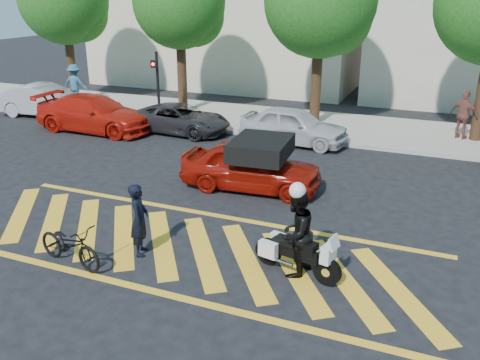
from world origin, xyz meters
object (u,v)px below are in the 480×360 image
at_px(police_motorcycle, 296,253).
at_px(parked_mid_left, 180,119).
at_px(bicycle, 70,245).
at_px(red_convertible, 251,166).
at_px(parked_mid_right, 294,126).
at_px(parked_far_left, 46,101).
at_px(parked_left, 95,114).
at_px(officer_bike, 139,220).
at_px(officer_moto, 296,233).

bearing_deg(police_motorcycle, parked_mid_left, 144.14).
distance_m(bicycle, red_convertible, 6.10).
bearing_deg(parked_mid_right, red_convertible, -173.18).
relative_size(parked_far_left, parked_mid_right, 1.08).
relative_size(parked_left, parked_mid_left, 1.21).
xyz_separation_m(officer_bike, parked_left, (-7.71, 8.44, -0.10)).
bearing_deg(parked_mid_left, police_motorcycle, -136.07).
distance_m(parked_far_left, parked_left, 4.05).
relative_size(police_motorcycle, officer_moto, 1.05).
distance_m(red_convertible, parked_mid_right, 5.11).
height_order(parked_far_left, parked_left, parked_left).
relative_size(police_motorcycle, parked_mid_right, 0.48).
bearing_deg(parked_mid_right, police_motorcycle, -158.47).
height_order(red_convertible, parked_left, parked_left).
relative_size(officer_bike, parked_far_left, 0.38).
bearing_deg(parked_mid_left, officer_bike, -152.78).
distance_m(bicycle, parked_mid_right, 11.02).
bearing_deg(parked_mid_left, red_convertible, -130.14).
xyz_separation_m(red_convertible, parked_far_left, (-12.40, 5.02, 0.03)).
xyz_separation_m(police_motorcycle, parked_mid_left, (-7.74, 9.05, 0.11)).
bearing_deg(parked_mid_right, officer_moto, -158.56).
height_order(officer_moto, parked_left, officer_moto).
height_order(parked_mid_left, parked_mid_right, parked_mid_right).
bearing_deg(parked_mid_left, parked_left, 111.26).
distance_m(bicycle, officer_moto, 4.93).
bearing_deg(officer_moto, officer_bike, -68.30).
xyz_separation_m(officer_moto, parked_left, (-11.21, 7.94, -0.21)).
bearing_deg(parked_left, red_convertible, -113.76).
relative_size(officer_bike, police_motorcycle, 0.85).
bearing_deg(bicycle, parked_mid_left, 26.63).
relative_size(red_convertible, parked_mid_left, 0.98).
height_order(red_convertible, parked_far_left, parked_far_left).
distance_m(officer_bike, parked_mid_left, 10.45).
height_order(bicycle, parked_mid_right, parked_mid_right).
relative_size(parked_left, parked_mid_right, 1.23).
height_order(officer_moto, parked_mid_left, officer_moto).
height_order(police_motorcycle, parked_left, parked_left).
relative_size(bicycle, parked_far_left, 0.41).
bearing_deg(parked_far_left, parked_left, -115.87).
bearing_deg(officer_moto, red_convertible, -134.39).
distance_m(red_convertible, parked_mid_left, 7.02).
bearing_deg(officer_bike, bicycle, 109.57).
xyz_separation_m(officer_bike, police_motorcycle, (3.52, 0.51, -0.36)).
bearing_deg(officer_bike, parked_mid_right, -25.99).
relative_size(officer_moto, parked_mid_left, 0.45).
height_order(police_motorcycle, parked_mid_left, parked_mid_left).
relative_size(officer_bike, parked_left, 0.33).
xyz_separation_m(police_motorcycle, officer_moto, (-0.01, -0.01, 0.47)).
distance_m(officer_bike, police_motorcycle, 3.58).
height_order(bicycle, police_motorcycle, bicycle).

